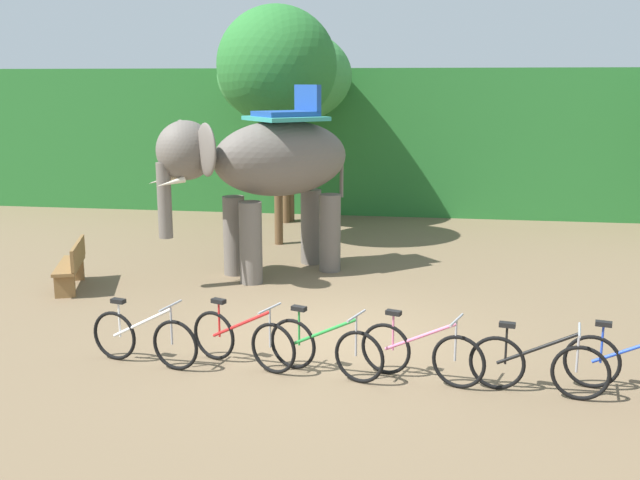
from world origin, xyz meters
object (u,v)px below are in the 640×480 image
(bike_black, at_px, (538,365))
(bike_blue, at_px, (634,365))
(wooden_bench, at_px, (72,264))
(bike_pink, at_px, (421,353))
(bike_white, at_px, (144,338))
(tree_left, at_px, (288,86))
(elephant, at_px, (267,166))
(bike_green, at_px, (325,348))
(bike_red, at_px, (243,340))
(tree_far_right, at_px, (285,76))
(tree_far_left, at_px, (277,66))

(bike_black, relative_size, bike_blue, 1.01)
(bike_blue, distance_m, wooden_bench, 9.83)
(bike_pink, xyz_separation_m, bike_black, (1.45, -0.21, 0.00))
(bike_white, bearing_deg, bike_pink, 0.32)
(tree_left, xyz_separation_m, bike_white, (0.06, -10.74, -3.34))
(bike_blue, bearing_deg, elephant, 139.48)
(bike_green, xyz_separation_m, bike_pink, (1.26, 0.01, 0.00))
(bike_red, xyz_separation_m, bike_black, (3.87, -0.35, 0.00))
(bike_white, bearing_deg, elephant, 82.84)
(bike_white, relative_size, bike_green, 1.03)
(wooden_bench, bearing_deg, bike_blue, -20.23)
(tree_far_right, bearing_deg, wooden_bench, -110.74)
(elephant, height_order, bike_red, elephant)
(bike_pink, height_order, wooden_bench, bike_pink)
(bike_red, distance_m, bike_green, 1.17)
(bike_red, bearing_deg, bike_white, -173.51)
(tree_far_right, relative_size, bike_red, 3.27)
(bike_white, relative_size, bike_red, 1.04)
(tree_far_right, bearing_deg, bike_black, -63.41)
(bike_red, xyz_separation_m, wooden_bench, (-4.15, 3.26, 0.09))
(bike_red, height_order, bike_pink, same)
(elephant, distance_m, bike_green, 5.62)
(bike_red, bearing_deg, tree_left, 97.65)
(tree_left, bearing_deg, elephant, -83.20)
(tree_left, xyz_separation_m, bike_green, (2.58, -10.73, -3.34))
(elephant, bearing_deg, tree_far_left, 97.49)
(bike_black, bearing_deg, tree_far_right, 116.59)
(tree_left, height_order, tree_far_left, tree_far_left)
(bike_blue, bearing_deg, tree_left, 121.18)
(tree_far_left, distance_m, bike_white, 8.66)
(tree_far_left, bearing_deg, bike_blue, -51.54)
(bike_pink, bearing_deg, tree_far_right, 110.43)
(tree_far_right, bearing_deg, bike_red, -81.90)
(bike_black, distance_m, wooden_bench, 8.80)
(bike_green, xyz_separation_m, bike_blue, (3.90, 0.01, 0.00))
(bike_black, bearing_deg, tree_left, 115.85)
(tree_left, height_order, bike_red, tree_left)
(tree_far_right, relative_size, tree_far_left, 0.95)
(bike_white, height_order, bike_black, same)
(tree_far_left, relative_size, bike_blue, 3.31)
(tree_far_left, bearing_deg, bike_green, -73.74)
(bike_blue, bearing_deg, tree_far_left, 128.46)
(tree_left, bearing_deg, bike_red, -82.35)
(bike_green, xyz_separation_m, wooden_bench, (-5.31, 3.40, 0.09))
(tree_far_right, relative_size, tree_left, 1.09)
(tree_far_left, relative_size, wooden_bench, 3.58)
(bike_green, xyz_separation_m, bike_black, (2.71, -0.20, 0.00))
(tree_left, height_order, bike_pink, tree_left)
(tree_left, distance_m, tree_far_left, 3.01)
(tree_far_right, height_order, bike_blue, tree_far_right)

